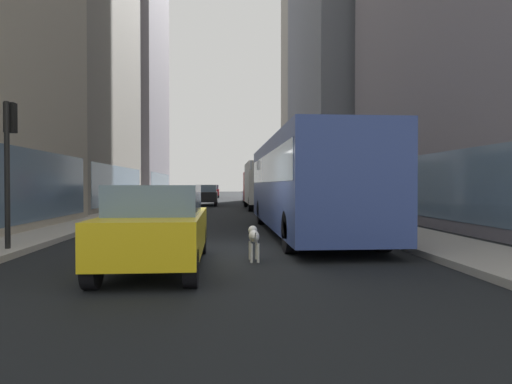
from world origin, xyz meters
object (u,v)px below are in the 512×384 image
at_px(transit_bus, 304,180).
at_px(traffic_light_near, 9,150).
at_px(box_truck, 263,184).
at_px(car_red_coupe, 212,191).
at_px(car_yellow_taxi, 157,226).
at_px(dalmatian_dog, 254,237).
at_px(car_black_suv, 206,195).
at_px(car_blue_hatchback, 254,194).

xyz_separation_m(transit_bus, traffic_light_near, (-7.70, -3.86, 0.66)).
bearing_deg(box_truck, traffic_light_near, -112.56).
relative_size(car_red_coupe, box_truck, 0.56).
bearing_deg(car_yellow_taxi, traffic_light_near, 151.72).
bearing_deg(car_red_coupe, car_yellow_taxi, -90.00).
distance_m(dalmatian_dog, traffic_light_near, 6.09).
distance_m(car_black_suv, traffic_light_near, 24.60).
bearing_deg(car_blue_hatchback, traffic_light_near, -106.15).
relative_size(car_blue_hatchback, car_black_suv, 0.99).
bearing_deg(car_red_coupe, car_blue_hatchback, -78.02).
bearing_deg(traffic_light_near, transit_bus, 26.61).
bearing_deg(traffic_light_near, dalmatian_dog, -12.73).
height_order(transit_bus, dalmatian_dog, transit_bus).
xyz_separation_m(car_blue_hatchback, car_yellow_taxi, (-4.00, -28.58, -0.00)).
distance_m(car_yellow_taxi, car_red_coupe, 47.43).
bearing_deg(car_yellow_taxi, box_truck, 78.97).
relative_size(car_yellow_taxi, car_black_suv, 0.94).
xyz_separation_m(car_yellow_taxi, traffic_light_near, (-3.70, 1.99, 1.61)).
bearing_deg(transit_bus, car_yellow_taxi, -124.37).
height_order(car_yellow_taxi, car_red_coupe, same).
height_order(car_yellow_taxi, box_truck, box_truck).
bearing_deg(car_black_suv, traffic_light_near, -98.67).
relative_size(transit_bus, car_black_suv, 2.53).
xyz_separation_m(car_black_suv, traffic_light_near, (-3.70, -24.27, 1.61)).
relative_size(box_truck, traffic_light_near, 2.21).
xyz_separation_m(car_blue_hatchback, traffic_light_near, (-7.70, -26.59, 1.61)).
xyz_separation_m(transit_bus, box_truck, (0.00, 14.68, -0.11)).
height_order(transit_bus, car_red_coupe, transit_bus).
bearing_deg(car_red_coupe, transit_bus, -84.51).
distance_m(transit_bus, traffic_light_near, 8.64).
distance_m(transit_bus, car_black_suv, 20.82).
xyz_separation_m(transit_bus, car_yellow_taxi, (-4.00, -5.85, -0.96)).
height_order(car_blue_hatchback, dalmatian_dog, car_blue_hatchback).
distance_m(transit_bus, car_yellow_taxi, 7.15).
relative_size(car_red_coupe, traffic_light_near, 1.24).
height_order(transit_bus, car_yellow_taxi, transit_bus).
height_order(transit_bus, car_blue_hatchback, transit_bus).
bearing_deg(dalmatian_dog, car_yellow_taxi, -159.64).
distance_m(transit_bus, dalmatian_dog, 5.67).
xyz_separation_m(car_blue_hatchback, car_black_suv, (-4.00, -2.32, 0.00)).
bearing_deg(traffic_light_near, car_yellow_taxi, -28.28).
xyz_separation_m(box_truck, dalmatian_dog, (-2.07, -19.81, -1.15)).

